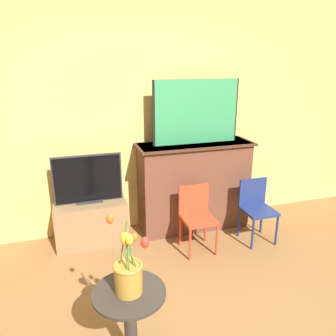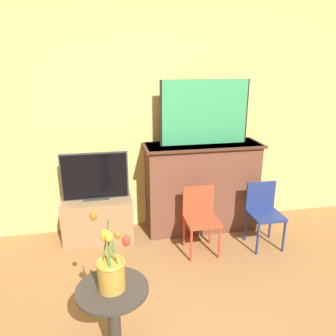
{
  "view_description": "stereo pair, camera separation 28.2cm",
  "coord_description": "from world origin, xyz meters",
  "px_view_note": "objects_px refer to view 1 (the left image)",
  "views": [
    {
      "loc": [
        -0.81,
        -1.38,
        1.88
      ],
      "look_at": [
        -0.01,
        1.18,
        1.0
      ],
      "focal_mm": 35.0,
      "sensor_mm": 36.0,
      "label": 1
    },
    {
      "loc": [
        -0.53,
        -1.45,
        1.88
      ],
      "look_at": [
        -0.01,
        1.18,
        1.0
      ],
      "focal_mm": 35.0,
      "sensor_mm": 36.0,
      "label": 2
    }
  ],
  "objects_px": {
    "chair_red": "(197,213)",
    "chair_blue": "(256,205)",
    "painting": "(196,112)",
    "vase_tulips": "(129,273)",
    "tv_monitor": "(88,180)"
  },
  "relations": [
    {
      "from": "chair_red",
      "to": "chair_blue",
      "type": "height_order",
      "value": "same"
    },
    {
      "from": "chair_blue",
      "to": "vase_tulips",
      "type": "relative_size",
      "value": 1.34
    },
    {
      "from": "vase_tulips",
      "to": "tv_monitor",
      "type": "bearing_deg",
      "value": 94.08
    },
    {
      "from": "painting",
      "to": "vase_tulips",
      "type": "bearing_deg",
      "value": -123.18
    },
    {
      "from": "painting",
      "to": "chair_blue",
      "type": "relative_size",
      "value": 1.45
    },
    {
      "from": "chair_red",
      "to": "chair_blue",
      "type": "distance_m",
      "value": 0.69
    },
    {
      "from": "chair_red",
      "to": "chair_blue",
      "type": "bearing_deg",
      "value": -0.81
    },
    {
      "from": "painting",
      "to": "vase_tulips",
      "type": "relative_size",
      "value": 1.94
    },
    {
      "from": "tv_monitor",
      "to": "painting",
      "type": "bearing_deg",
      "value": 0.82
    },
    {
      "from": "vase_tulips",
      "to": "chair_blue",
      "type": "bearing_deg",
      "value": 35.89
    },
    {
      "from": "chair_red",
      "to": "painting",
      "type": "bearing_deg",
      "value": 71.33
    },
    {
      "from": "chair_blue",
      "to": "tv_monitor",
      "type": "bearing_deg",
      "value": 164.85
    },
    {
      "from": "tv_monitor",
      "to": "chair_red",
      "type": "xyz_separation_m",
      "value": [
        1.03,
        -0.45,
        -0.32
      ]
    },
    {
      "from": "chair_blue",
      "to": "vase_tulips",
      "type": "height_order",
      "value": "vase_tulips"
    },
    {
      "from": "painting",
      "to": "tv_monitor",
      "type": "xyz_separation_m",
      "value": [
        -1.19,
        -0.02,
        -0.64
      ]
    }
  ]
}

